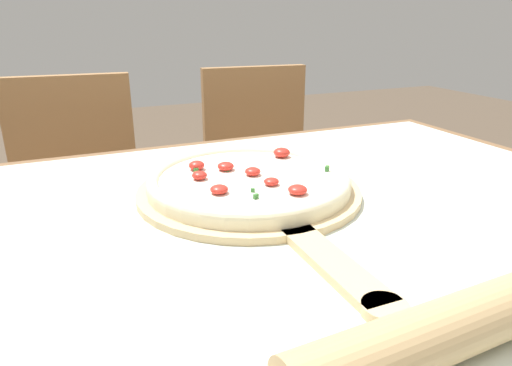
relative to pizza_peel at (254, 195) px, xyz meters
name	(u,v)px	position (x,y,z in m)	size (l,w,h in m)	color
dining_table	(307,279)	(0.05, -0.10, -0.12)	(1.25, 1.00, 0.75)	brown
towel_cloth	(310,218)	(0.05, -0.10, -0.01)	(1.17, 0.92, 0.00)	silver
pizza_peel	(254,195)	(0.00, 0.00, 0.00)	(0.38, 0.57, 0.01)	#D6B784
pizza	(249,180)	(0.00, 0.02, 0.02)	(0.34, 0.34, 0.04)	beige
rolling_pin	(457,326)	(0.02, -0.41, 0.02)	(0.44, 0.07, 0.05)	tan
chair_left	(79,199)	(-0.26, 0.78, -0.26)	(0.42, 0.42, 0.87)	#A37547
chair_right	(262,173)	(0.36, 0.78, -0.26)	(0.43, 0.43, 0.87)	#A37547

